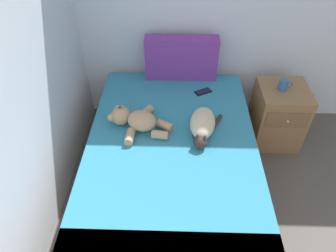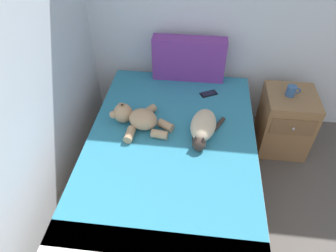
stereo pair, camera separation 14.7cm
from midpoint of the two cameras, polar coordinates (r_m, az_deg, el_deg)
name	(u,v)px [view 2 (the right image)]	position (r m, az deg, el deg)	size (l,w,h in m)	color
bed	(170,170)	(2.48, 2.11, -8.14)	(1.32, 2.02, 0.55)	olive
patterned_cushion	(189,59)	(2.88, 5.37, 12.23)	(0.66, 0.14, 0.40)	#72338C
cat	(203,127)	(2.34, 8.30, -0.20)	(0.29, 0.42, 0.15)	#C6B293
teddy_bear	(137,118)	(2.40, -3.96, 1.43)	(0.52, 0.43, 0.17)	tan
cell_phone	(209,94)	(2.79, 9.04, 5.90)	(0.16, 0.13, 0.01)	black
nightstand	(285,122)	(3.08, 22.10, 0.74)	(0.43, 0.48, 0.59)	olive
mug	(291,91)	(2.87, 23.26, 5.97)	(0.12, 0.08, 0.09)	#33598C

